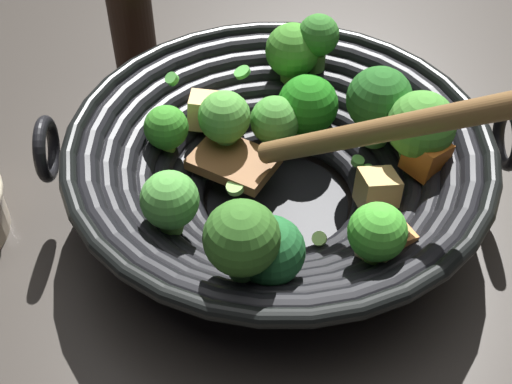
# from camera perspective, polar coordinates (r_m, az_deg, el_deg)

# --- Properties ---
(ground_plane) EXTENTS (4.00, 4.00, 0.00)m
(ground_plane) POSITION_cam_1_polar(r_m,az_deg,el_deg) (0.62, 1.73, -1.51)
(ground_plane) COLOR #332D28
(wok) EXTENTS (0.40, 0.35, 0.23)m
(wok) POSITION_cam_1_polar(r_m,az_deg,el_deg) (0.58, 2.16, 2.45)
(wok) COLOR black
(wok) RESTS_ON ground
(soy_sauce_bottle) EXTENTS (0.05, 0.05, 0.17)m
(soy_sauce_bottle) POSITION_cam_1_polar(r_m,az_deg,el_deg) (0.75, -10.13, 13.79)
(soy_sauce_bottle) COLOR black
(soy_sauce_bottle) RESTS_ON ground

